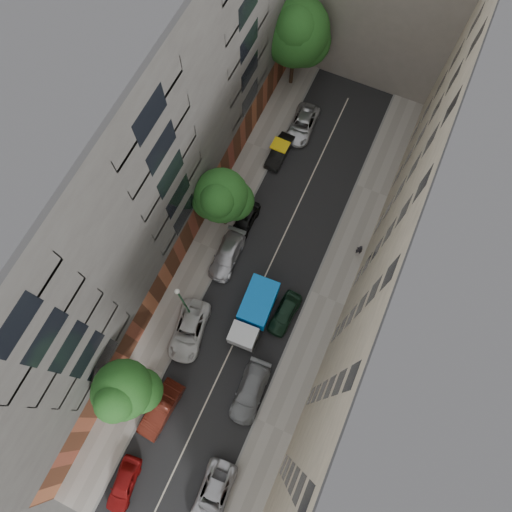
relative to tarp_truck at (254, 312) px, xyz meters
The scene contains 22 objects.
ground 4.18m from the tarp_truck, 98.77° to the left, with size 120.00×120.00×0.00m, color #4C4C49.
road_surface 4.18m from the tarp_truck, 98.77° to the left, with size 8.00×44.00×0.02m, color black.
sidewalk_left 7.36m from the tarp_truck, 147.48° to the left, with size 3.00×44.00×0.15m, color gray.
sidewalk_right 6.40m from the tarp_truck, 38.43° to the left, with size 3.00×44.00×0.15m, color gray.
building_left 14.94m from the tarp_truck, 161.47° to the left, with size 8.00×44.00×20.00m, color #464341.
building_right 14.03m from the tarp_truck, 20.50° to the left, with size 8.00×44.00×20.00m, color beige.
tarp_truck is the anchor object (origin of this frame).
car_left_0 15.51m from the tarp_truck, 102.68° to the right, with size 1.54×3.83×1.31m, color maroon.
car_left_1 10.12m from the tarp_truck, 109.67° to the right, with size 1.58×4.52×1.49m, color #4C180F.
car_left_2 5.42m from the tarp_truck, 141.46° to the right, with size 2.37×5.14×1.43m, color silver.
car_left_3 5.64m from the tarp_truck, 138.71° to the left, with size 1.94×4.78×1.39m, color #BCBBC0.
car_left_4 8.45m from the tarp_truck, 119.95° to the left, with size 1.54×3.83×1.31m, color black.
car_left_5 15.49m from the tarp_truck, 105.75° to the left, with size 1.39×3.98×1.31m, color black.
car_left_6 18.81m from the tarp_truck, 100.43° to the left, with size 2.22×4.81×1.34m, color #B4B5B9.
car_right_0 13.42m from the tarp_truck, 78.16° to the right, with size 2.25×4.88×1.36m, color #AFAFB4.
car_right_1 6.05m from the tarp_truck, 68.53° to the right, with size 2.01×4.94×1.43m, color slate.
car_right_2 2.57m from the tarp_truck, 26.45° to the left, with size 1.58×3.93×1.34m, color black.
tree_near 11.42m from the tarp_truck, 119.41° to the right, with size 4.54×4.14×7.83m.
tree_mid 9.36m from the tarp_truck, 131.49° to the left, with size 4.74×4.38×7.36m.
tree_far 24.30m from the tarp_truck, 105.61° to the left, with size 6.13×5.97×9.31m.
lamp_post 6.03m from the tarp_truck, 157.13° to the right, with size 0.36×0.36×7.11m.
pedestrian 10.45m from the tarp_truck, 56.22° to the left, with size 0.55×0.36×1.50m, color black.
Camera 1 is at (4.09, -11.25, 36.84)m, focal length 32.00 mm.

